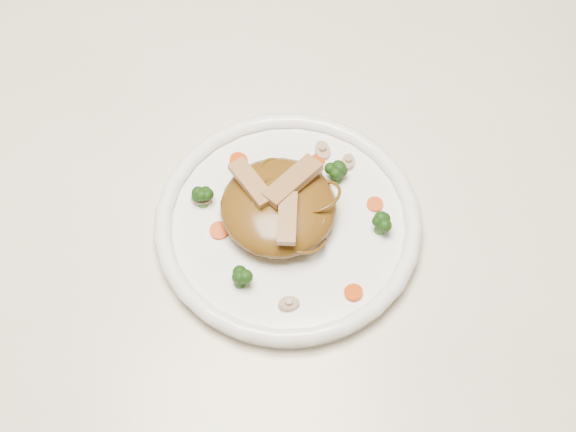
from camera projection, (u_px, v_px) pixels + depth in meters
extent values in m
plane|color=#53371C|center=(247.00, 401.00, 1.59)|extent=(4.00, 4.00, 0.00)
cube|color=white|center=(221.00, 216.00, 0.97)|extent=(1.20, 0.80, 0.04)
cylinder|color=brown|center=(493.00, 124.00, 1.51)|extent=(0.06, 0.06, 0.71)
cylinder|color=white|center=(288.00, 226.00, 0.93)|extent=(0.39, 0.39, 0.02)
ellipsoid|color=#593A10|center=(278.00, 207.00, 0.90)|extent=(0.17, 0.17, 0.04)
cube|color=tan|center=(293.00, 181.00, 0.89)|extent=(0.08, 0.07, 0.01)
cube|color=tan|center=(251.00, 183.00, 0.89)|extent=(0.05, 0.07, 0.01)
cube|color=tan|center=(287.00, 218.00, 0.87)|extent=(0.03, 0.07, 0.01)
cylinder|color=#DA4007|center=(318.00, 160.00, 0.96)|extent=(0.02, 0.02, 0.00)
cylinder|color=#DA4007|center=(219.00, 231.00, 0.91)|extent=(0.03, 0.03, 0.00)
cylinder|color=#DA4007|center=(375.00, 204.00, 0.93)|extent=(0.02, 0.02, 0.00)
cylinder|color=#DA4007|center=(238.00, 161.00, 0.96)|extent=(0.03, 0.03, 0.00)
cylinder|color=#DA4007|center=(353.00, 293.00, 0.87)|extent=(0.03, 0.03, 0.00)
cylinder|color=tan|center=(289.00, 304.00, 0.86)|extent=(0.03, 0.03, 0.01)
cylinder|color=tan|center=(348.00, 162.00, 0.96)|extent=(0.03, 0.03, 0.01)
cylinder|color=tan|center=(201.00, 198.00, 0.93)|extent=(0.03, 0.03, 0.01)
cylinder|color=tan|center=(322.00, 151.00, 0.97)|extent=(0.03, 0.03, 0.01)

